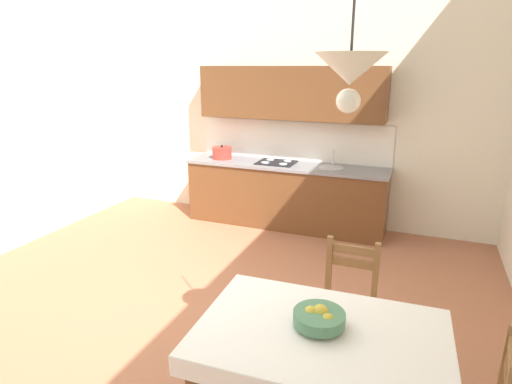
{
  "coord_description": "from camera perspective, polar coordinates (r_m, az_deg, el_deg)",
  "views": [
    {
      "loc": [
        1.81,
        -2.8,
        2.2
      ],
      "look_at": [
        0.28,
        1.03,
        0.97
      ],
      "focal_mm": 29.71,
      "sensor_mm": 36.0,
      "label": 1
    }
  ],
  "objects": [
    {
      "name": "dining_table",
      "position": [
        2.63,
        8.63,
        -20.24
      ],
      "size": [
        1.46,
        1.02,
        0.75
      ],
      "color": "brown",
      "rests_on": "ground_plane"
    },
    {
      "name": "fruit_bowl",
      "position": [
        2.56,
        8.49,
        -16.39
      ],
      "size": [
        0.3,
        0.3,
        0.12
      ],
      "color": "#4C7F5B",
      "rests_on": "dining_table"
    },
    {
      "name": "wall_back",
      "position": [
        6.11,
        4.75,
        15.63
      ],
      "size": [
        6.23,
        0.12,
        4.2
      ],
      "primitive_type": "cube",
      "color": "silver",
      "rests_on": "ground_plane"
    },
    {
      "name": "ground_plane",
      "position": [
        4.02,
        -9.62,
        -17.68
      ],
      "size": [
        6.23,
        6.56,
        0.1
      ],
      "primitive_type": "cube",
      "color": "#AD6B4C"
    },
    {
      "name": "dining_chair_kitchen_side",
      "position": [
        3.42,
        12.14,
        -14.7
      ],
      "size": [
        0.42,
        0.42,
        0.93
      ],
      "color": "#D1BC89",
      "rests_on": "ground_plane"
    },
    {
      "name": "kitchen_cabinetry",
      "position": [
        5.93,
        4.1,
        3.47
      ],
      "size": [
        2.81,
        0.63,
        2.2
      ],
      "color": "brown",
      "rests_on": "ground_plane"
    },
    {
      "name": "pendant_lamp",
      "position": [
        1.98,
        12.55,
        15.62
      ],
      "size": [
        0.32,
        0.32,
        0.8
      ],
      "color": "black"
    }
  ]
}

